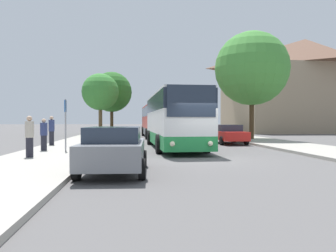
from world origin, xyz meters
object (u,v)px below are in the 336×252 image
(parked_car_left_curb, at_px, (114,149))
(bus_front, at_px, (174,119))
(pedestrian_waiting_far, at_px, (44,135))
(bus_stop_sign, at_px, (66,119))
(tree_right_near, at_px, (252,69))
(bus_rear, at_px, (151,120))
(tree_left_far, at_px, (112,92))
(bus_middle, at_px, (157,120))
(parked_car_right_far, at_px, (198,129))
(parked_car_right_near, at_px, (228,134))
(pedestrian_waiting_near, at_px, (52,130))
(tree_left_near, at_px, (100,92))
(pedestrian_walking_back, at_px, (30,136))

(parked_car_left_curb, bearing_deg, bus_front, 74.68)
(parked_car_left_curb, xyz_separation_m, pedestrian_waiting_far, (-3.98, 6.82, 0.20))
(bus_stop_sign, distance_m, tree_right_near, 17.23)
(parked_car_left_curb, distance_m, bus_stop_sign, 7.09)
(bus_rear, relative_size, tree_left_far, 1.59)
(bus_middle, xyz_separation_m, tree_left_far, (-5.05, 8.14, 3.54))
(bus_middle, relative_size, bus_rear, 0.97)
(bus_front, relative_size, parked_car_left_curb, 2.58)
(bus_rear, bearing_deg, tree_left_far, -128.53)
(bus_rear, height_order, pedestrian_waiting_far, bus_rear)
(parked_car_right_far, bearing_deg, parked_car_right_near, 91.66)
(parked_car_left_curb, distance_m, pedestrian_waiting_near, 11.66)
(parked_car_right_far, height_order, tree_right_near, tree_right_near)
(bus_rear, xyz_separation_m, parked_car_right_far, (4.44, -11.89, -1.08))
(bus_middle, bearing_deg, parked_car_right_near, -65.84)
(pedestrian_waiting_far, xyz_separation_m, tree_right_near, (14.65, 9.43, 5.14))
(tree_left_near, bearing_deg, tree_right_near, -34.36)
(parked_car_left_curb, bearing_deg, parked_car_right_far, 75.80)
(tree_left_near, bearing_deg, pedestrian_waiting_far, -93.30)
(parked_car_right_far, height_order, pedestrian_waiting_far, pedestrian_waiting_far)
(pedestrian_waiting_far, height_order, tree_left_far, tree_left_far)
(parked_car_right_near, bearing_deg, pedestrian_walking_back, 39.39)
(bus_stop_sign, relative_size, tree_right_near, 0.29)
(tree_left_far, bearing_deg, bus_middle, -58.17)
(parked_car_right_far, height_order, bus_stop_sign, bus_stop_sign)
(parked_car_right_far, xyz_separation_m, tree_left_far, (-9.75, 5.74, 4.51))
(parked_car_left_curb, bearing_deg, tree_left_far, 96.82)
(parked_car_right_far, distance_m, pedestrian_walking_back, 24.10)
(parked_car_right_near, xyz_separation_m, bus_stop_sign, (-10.41, -6.43, 1.04))
(bus_front, bearing_deg, tree_right_near, 41.12)
(bus_rear, relative_size, bus_stop_sign, 4.58)
(bus_stop_sign, bearing_deg, pedestrian_waiting_near, 111.77)
(bus_front, distance_m, tree_left_far, 22.18)
(parked_car_left_curb, height_order, pedestrian_waiting_far, pedestrian_waiting_far)
(bus_front, height_order, parked_car_left_curb, bus_front)
(tree_left_near, bearing_deg, bus_stop_sign, -89.72)
(parked_car_left_curb, xyz_separation_m, pedestrian_waiting_near, (-4.53, 10.74, 0.30))
(parked_car_right_near, relative_size, tree_right_near, 0.51)
(bus_rear, bearing_deg, bus_middle, -88.74)
(pedestrian_waiting_near, height_order, tree_left_near, tree_left_near)
(bus_front, relative_size, tree_right_near, 1.21)
(parked_car_right_far, bearing_deg, pedestrian_walking_back, 63.86)
(bus_rear, xyz_separation_m, tree_left_far, (-5.31, -6.15, 3.43))
(parked_car_right_near, distance_m, tree_left_near, 16.95)
(bus_front, height_order, parked_car_right_far, bus_front)
(parked_car_left_curb, bearing_deg, bus_rear, 87.95)
(bus_front, distance_m, parked_car_right_near, 5.82)
(bus_front, bearing_deg, pedestrian_waiting_far, -161.90)
(bus_rear, distance_m, tree_right_near, 22.22)
(pedestrian_waiting_near, xyz_separation_m, tree_left_near, (1.63, 14.78, 3.73))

